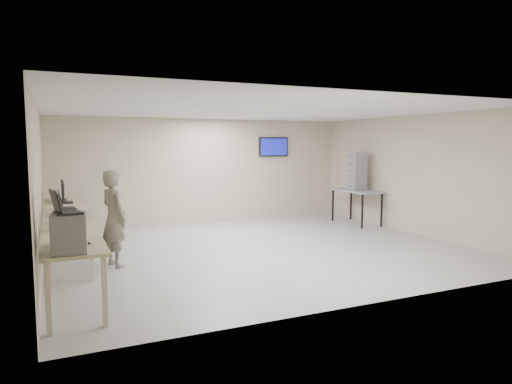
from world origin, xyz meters
name	(u,v)px	position (x,y,z in m)	size (l,w,h in m)	color
room	(260,180)	(0.03, 0.06, 1.41)	(8.01, 7.01, 2.81)	#B8B7B7
workbench	(68,221)	(-3.59, 0.00, 0.83)	(0.76, 6.00, 0.90)	#B7AE8C
equipment_box	(69,233)	(-3.65, -2.75, 1.12)	(0.37, 0.43, 0.44)	slate
laptop_on_box	(63,208)	(-3.71, -2.75, 1.42)	(0.36, 0.40, 0.28)	black
laptop_0	(68,238)	(-3.65, -2.28, 0.98)	(0.41, 0.44, 0.29)	black
laptop_1	(67,224)	(-3.63, -1.20, 0.97)	(0.29, 0.35, 0.26)	black
laptop_2	(69,218)	(-3.58, -0.63, 0.97)	(0.32, 0.36, 0.26)	black
laptop_3	(63,210)	(-3.65, 0.40, 0.97)	(0.29, 0.36, 0.28)	black
laptop_4	(64,205)	(-3.61, 1.08, 0.97)	(0.34, 0.39, 0.28)	black
laptop_5	(63,200)	(-3.60, 2.00, 0.97)	(0.30, 0.36, 0.28)	black
monitor_near	(63,190)	(-3.60, 2.34, 1.14)	(0.18, 0.41, 0.41)	black
monitor_far	(62,188)	(-3.60, 2.68, 1.16)	(0.19, 0.44, 0.43)	black
soldier	(114,218)	(-2.85, -0.13, 0.84)	(0.62, 0.40, 1.69)	slate
side_table	(357,193)	(3.60, 1.66, 0.84)	(0.71, 1.52, 0.91)	gray
storage_bins	(356,171)	(3.58, 1.66, 1.42)	(0.39, 0.43, 1.02)	gray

